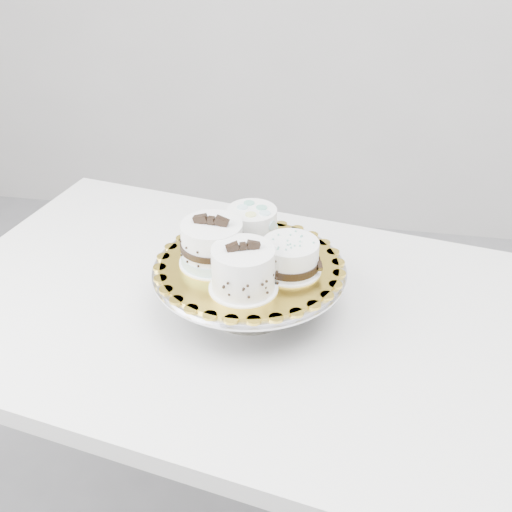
% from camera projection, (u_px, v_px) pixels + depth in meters
% --- Properties ---
extents(table, '(1.24, 0.94, 0.75)m').
position_uv_depth(table, '(228.00, 338.00, 1.26)').
color(table, white).
rests_on(table, floor).
extents(cake_stand, '(0.35, 0.35, 0.09)m').
position_uv_depth(cake_stand, '(250.00, 280.00, 1.16)').
color(cake_stand, gray).
rests_on(cake_stand, table).
extents(cake_board, '(0.39, 0.39, 0.00)m').
position_uv_depth(cake_board, '(249.00, 265.00, 1.15)').
color(cake_board, gold).
rests_on(cake_board, cake_stand).
extents(cake_swirl, '(0.14, 0.14, 0.09)m').
position_uv_depth(cake_swirl, '(243.00, 270.00, 1.06)').
color(cake_swirl, white).
rests_on(cake_swirl, cake_board).
extents(cake_banded, '(0.12, 0.12, 0.10)m').
position_uv_depth(cake_banded, '(212.00, 245.00, 1.13)').
color(cake_banded, white).
rests_on(cake_banded, cake_board).
extents(cake_dots, '(0.11, 0.11, 0.07)m').
position_uv_depth(cake_dots, '(252.00, 225.00, 1.19)').
color(cake_dots, white).
rests_on(cake_dots, cake_board).
extents(cake_ribbon, '(0.12, 0.12, 0.06)m').
position_uv_depth(cake_ribbon, '(291.00, 257.00, 1.11)').
color(cake_ribbon, white).
rests_on(cake_ribbon, cake_board).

